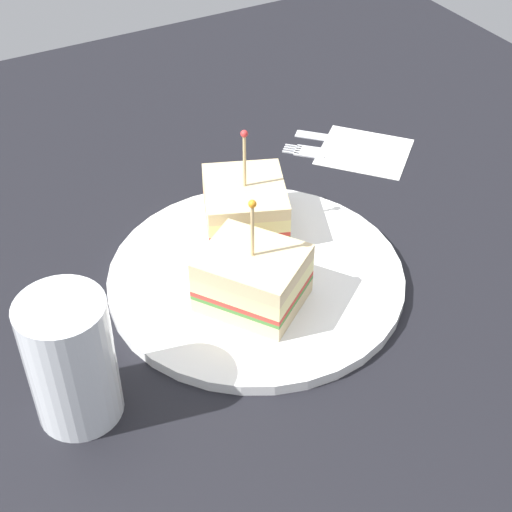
# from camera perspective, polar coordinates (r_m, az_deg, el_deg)

# --- Properties ---
(ground_plane) EXTENTS (1.15, 1.15, 0.02)m
(ground_plane) POSITION_cam_1_polar(r_m,az_deg,el_deg) (0.72, -0.00, -2.47)
(ground_plane) COLOR black
(plate) EXTENTS (0.28, 0.28, 0.01)m
(plate) POSITION_cam_1_polar(r_m,az_deg,el_deg) (0.71, -0.00, -1.56)
(plate) COLOR white
(plate) RESTS_ON ground_plane
(sandwich_half_front) EXTENTS (0.11, 0.11, 0.11)m
(sandwich_half_front) POSITION_cam_1_polar(r_m,az_deg,el_deg) (0.66, -0.26, -1.67)
(sandwich_half_front) COLOR beige
(sandwich_half_front) RESTS_ON plate
(sandwich_half_back) EXTENTS (0.10, 0.11, 0.11)m
(sandwich_half_back) POSITION_cam_1_polar(r_m,az_deg,el_deg) (0.75, -0.82, 3.78)
(sandwich_half_back) COLOR beige
(sandwich_half_back) RESTS_ON plate
(drink_glass) EXTENTS (0.07, 0.07, 0.11)m
(drink_glass) POSITION_cam_1_polar(r_m,az_deg,el_deg) (0.59, -13.57, -7.99)
(drink_glass) COLOR silver
(drink_glass) RESTS_ON ground_plane
(napkin) EXTENTS (0.13, 0.13, 0.00)m
(napkin) POSITION_cam_1_polar(r_m,az_deg,el_deg) (0.90, 8.10, 7.74)
(napkin) COLOR white
(napkin) RESTS_ON ground_plane
(fork) EXTENTS (0.10, 0.10, 0.00)m
(fork) POSITION_cam_1_polar(r_m,az_deg,el_deg) (0.89, 5.28, 7.63)
(fork) COLOR silver
(fork) RESTS_ON ground_plane
(knife) EXTENTS (0.09, 0.09, 0.00)m
(knife) POSITION_cam_1_polar(r_m,az_deg,el_deg) (0.92, 6.25, 8.69)
(knife) COLOR silver
(knife) RESTS_ON ground_plane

